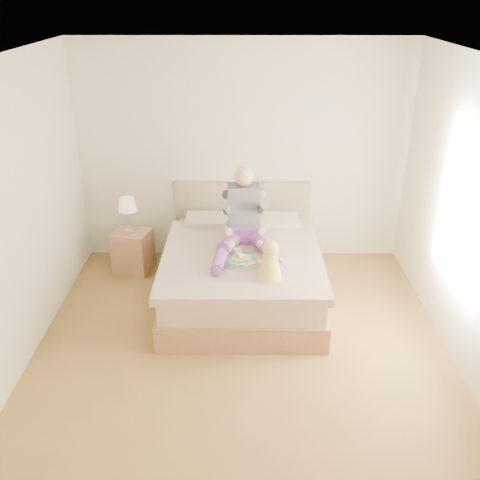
{
  "coord_description": "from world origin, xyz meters",
  "views": [
    {
      "loc": [
        0.02,
        -4.2,
        3.2
      ],
      "look_at": [
        -0.02,
        0.8,
        0.81
      ],
      "focal_mm": 40.0,
      "sensor_mm": 36.0,
      "label": 1
    }
  ],
  "objects_px": {
    "tray": "(249,259)",
    "baby": "(270,262)",
    "bed": "(242,269)",
    "nightstand": "(133,251)",
    "adult": "(244,223)"
  },
  "relations": [
    {
      "from": "nightstand",
      "to": "adult",
      "type": "relative_size",
      "value": 0.49
    },
    {
      "from": "tray",
      "to": "baby",
      "type": "xyz_separation_m",
      "value": [
        0.2,
        -0.33,
        0.13
      ]
    },
    {
      "from": "adult",
      "to": "baby",
      "type": "height_order",
      "value": "adult"
    },
    {
      "from": "tray",
      "to": "adult",
      "type": "bearing_deg",
      "value": 98.71
    },
    {
      "from": "bed",
      "to": "adult",
      "type": "distance_m",
      "value": 0.55
    },
    {
      "from": "tray",
      "to": "baby",
      "type": "relative_size",
      "value": 1.17
    },
    {
      "from": "bed",
      "to": "nightstand",
      "type": "relative_size",
      "value": 4.2
    },
    {
      "from": "bed",
      "to": "nightstand",
      "type": "bearing_deg",
      "value": 157.47
    },
    {
      "from": "bed",
      "to": "adult",
      "type": "relative_size",
      "value": 2.05
    },
    {
      "from": "tray",
      "to": "bed",
      "type": "bearing_deg",
      "value": 102.72
    },
    {
      "from": "nightstand",
      "to": "baby",
      "type": "bearing_deg",
      "value": -24.15
    },
    {
      "from": "nightstand",
      "to": "adult",
      "type": "distance_m",
      "value": 1.59
    },
    {
      "from": "baby",
      "to": "nightstand",
      "type": "bearing_deg",
      "value": 131.74
    },
    {
      "from": "bed",
      "to": "nightstand",
      "type": "height_order",
      "value": "bed"
    },
    {
      "from": "nightstand",
      "to": "adult",
      "type": "bearing_deg",
      "value": -7.28
    }
  ]
}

